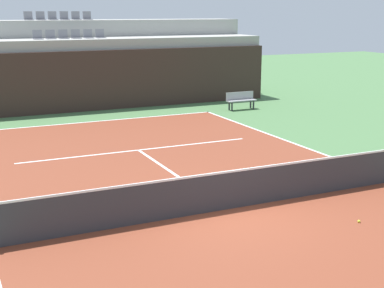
{
  "coord_description": "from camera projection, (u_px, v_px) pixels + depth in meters",
  "views": [
    {
      "loc": [
        -6.06,
        -11.05,
        4.7
      ],
      "look_at": [
        -0.0,
        2.0,
        1.2
      ],
      "focal_mm": 51.45,
      "sensor_mm": 36.0,
      "label": 1
    }
  ],
  "objects": [
    {
      "name": "ground_plane",
      "position": [
        227.0,
        210.0,
        13.33
      ],
      "size": [
        80.0,
        80.0,
        0.0
      ],
      "primitive_type": "plane",
      "color": "#477042"
    },
    {
      "name": "court_surface",
      "position": [
        227.0,
        209.0,
        13.33
      ],
      "size": [
        11.0,
        24.0,
        0.01
      ],
      "primitive_type": "cube",
      "color": "brown",
      "rests_on": "ground_plane"
    },
    {
      "name": "baseline_far",
      "position": [
        96.0,
        121.0,
        23.86
      ],
      "size": [
        11.0,
        0.1,
        0.0
      ],
      "primitive_type": "cube",
      "color": "white",
      "rests_on": "court_surface"
    },
    {
      "name": "service_line_far",
      "position": [
        138.0,
        150.0,
        18.97
      ],
      "size": [
        8.26,
        0.1,
        0.0
      ],
      "primitive_type": "cube",
      "color": "white",
      "rests_on": "court_surface"
    },
    {
      "name": "centre_service_line",
      "position": [
        175.0,
        174.0,
        16.15
      ],
      "size": [
        0.1,
        6.4,
        0.0
      ],
      "primitive_type": "cube",
      "color": "white",
      "rests_on": "court_surface"
    },
    {
      "name": "back_wall",
      "position": [
        79.0,
        82.0,
        25.96
      ],
      "size": [
        19.98,
        0.3,
        2.86
      ],
      "primitive_type": "cube",
      "color": "#33231E",
      "rests_on": "ground_plane"
    },
    {
      "name": "stands_tier_lower",
      "position": [
        72.0,
        73.0,
        27.09
      ],
      "size": [
        19.98,
        2.4,
        3.37
      ],
      "primitive_type": "cube",
      "color": "#9E9E99",
      "rests_on": "ground_plane"
    },
    {
      "name": "stands_tier_upper",
      "position": [
        61.0,
        61.0,
        29.11
      ],
      "size": [
        19.98,
        2.4,
        4.22
      ],
      "primitive_type": "cube",
      "color": "#9E9E99",
      "rests_on": "ground_plane"
    },
    {
      "name": "seating_row_lower",
      "position": [
        70.0,
        36.0,
        26.75
      ],
      "size": [
        3.5,
        0.44,
        0.44
      ],
      "color": "slate",
      "rests_on": "stands_tier_lower"
    },
    {
      "name": "seating_row_upper",
      "position": [
        59.0,
        17.0,
        28.66
      ],
      "size": [
        3.5,
        0.44,
        0.44
      ],
      "color": "slate",
      "rests_on": "stands_tier_upper"
    },
    {
      "name": "tennis_net",
      "position": [
        227.0,
        190.0,
        13.21
      ],
      "size": [
        11.08,
        0.08,
        1.07
      ],
      "color": "black",
      "rests_on": "court_surface"
    },
    {
      "name": "player_bench",
      "position": [
        241.0,
        99.0,
        26.7
      ],
      "size": [
        1.5,
        0.4,
        0.85
      ],
      "color": "#99999E",
      "rests_on": "ground_plane"
    },
    {
      "name": "tennis_ball_1",
      "position": [
        359.0,
        221.0,
        12.48
      ],
      "size": [
        0.07,
        0.07,
        0.07
      ],
      "primitive_type": "sphere",
      "color": "#CCE033",
      "rests_on": "court_surface"
    }
  ]
}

